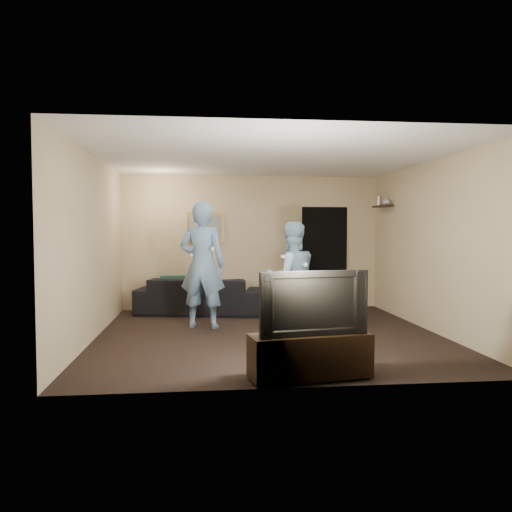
{
  "coord_description": "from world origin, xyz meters",
  "views": [
    {
      "loc": [
        -0.97,
        -7.25,
        1.55
      ],
      "look_at": [
        -0.15,
        0.3,
        1.15
      ],
      "focal_mm": 35.0,
      "sensor_mm": 36.0,
      "label": 1
    }
  ],
  "objects": [
    {
      "name": "wall_shelf",
      "position": [
        2.39,
        1.8,
        1.99
      ],
      "size": [
        0.2,
        0.6,
        0.03
      ],
      "primitive_type": "cube",
      "color": "black",
      "rests_on": "wall_right"
    },
    {
      "name": "wii_player_right",
      "position": [
        0.32,
        -0.08,
        0.83
      ],
      "size": [
        0.91,
        0.76,
        1.66
      ],
      "color": "#84AAC1",
      "rests_on": "ground"
    },
    {
      "name": "shelf_figurine",
      "position": [
        2.39,
        1.99,
        2.09
      ],
      "size": [
        0.06,
        0.06,
        0.18
      ],
      "primitive_type": "cylinder",
      "color": "silver",
      "rests_on": "wall_shelf"
    },
    {
      "name": "wii_player_left",
      "position": [
        -0.97,
        0.64,
        1.0
      ],
      "size": [
        0.82,
        0.65,
        1.99
      ],
      "color": "#6C92BC",
      "rests_on": "ground"
    },
    {
      "name": "shelf_vase",
      "position": [
        2.39,
        1.6,
        2.08
      ],
      "size": [
        0.17,
        0.17,
        0.15
      ],
      "primitive_type": "imported",
      "rotation": [
        0.0,
        0.0,
        0.17
      ],
      "color": "#A9AAAE",
      "rests_on": "wall_shelf"
    },
    {
      "name": "painting_frame",
      "position": [
        -0.9,
        2.48,
        1.6
      ],
      "size": [
        0.72,
        0.05,
        0.57
      ],
      "primitive_type": "cube",
      "color": "olive",
      "rests_on": "wall_back"
    },
    {
      "name": "tv_console",
      "position": [
        0.13,
        -2.24,
        0.25
      ],
      "size": [
        1.31,
        0.6,
        0.45
      ],
      "primitive_type": "cube",
      "rotation": [
        0.0,
        0.0,
        0.16
      ],
      "color": "black",
      "rests_on": "ground"
    },
    {
      "name": "wall_right",
      "position": [
        2.5,
        0.0,
        1.3
      ],
      "size": [
        0.04,
        5.0,
        2.6
      ],
      "primitive_type": "cube",
      "color": "tan",
      "rests_on": "ground"
    },
    {
      "name": "painting_canvas",
      "position": [
        -0.9,
        2.45,
        1.6
      ],
      "size": [
        0.62,
        0.01,
        0.47
      ],
      "primitive_type": "cube",
      "color": "slate",
      "rests_on": "painting_frame"
    },
    {
      "name": "light_switch",
      "position": [
        0.85,
        2.48,
        1.3
      ],
      "size": [
        0.08,
        0.02,
        0.12
      ],
      "primitive_type": "cube",
      "color": "silver",
      "rests_on": "wall_back"
    },
    {
      "name": "television",
      "position": [
        0.13,
        -2.24,
        0.81
      ],
      "size": [
        1.16,
        0.33,
        0.66
      ],
      "primitive_type": "imported",
      "rotation": [
        0.0,
        0.0,
        0.16
      ],
      "color": "black",
      "rests_on": "tv_console"
    },
    {
      "name": "wall_back",
      "position": [
        0.0,
        2.5,
        1.3
      ],
      "size": [
        5.0,
        0.04,
        2.6
      ],
      "primitive_type": "cube",
      "color": "tan",
      "rests_on": "ground"
    },
    {
      "name": "doorway",
      "position": [
        1.45,
        2.47,
        1.0
      ],
      "size": [
        0.9,
        0.06,
        2.0
      ],
      "primitive_type": "cube",
      "color": "black",
      "rests_on": "ground"
    },
    {
      "name": "ceiling",
      "position": [
        0.0,
        0.0,
        2.6
      ],
      "size": [
        5.0,
        5.0,
        0.04
      ],
      "primitive_type": "cube",
      "color": "silver",
      "rests_on": "wall_back"
    },
    {
      "name": "sofa",
      "position": [
        -1.02,
        1.98,
        0.34
      ],
      "size": [
        2.42,
        1.31,
        0.67
      ],
      "primitive_type": "imported",
      "rotation": [
        0.0,
        0.0,
        2.95
      ],
      "color": "black",
      "rests_on": "ground"
    },
    {
      "name": "wall_left",
      "position": [
        -2.5,
        0.0,
        1.3
      ],
      "size": [
        0.04,
        5.0,
        2.6
      ],
      "primitive_type": "cube",
      "color": "tan",
      "rests_on": "ground"
    },
    {
      "name": "ground",
      "position": [
        0.0,
        0.0,
        0.0
      ],
      "size": [
        5.0,
        5.0,
        0.0
      ],
      "primitive_type": "plane",
      "color": "black",
      "rests_on": "ground"
    },
    {
      "name": "throw_pillow",
      "position": [
        -1.51,
        1.98,
        0.48
      ],
      "size": [
        0.47,
        0.15,
        0.47
      ],
      "primitive_type": "cube",
      "rotation": [
        0.0,
        0.0,
        -0.0
      ],
      "color": "#184A3D",
      "rests_on": "sofa"
    },
    {
      "name": "wall_front",
      "position": [
        0.0,
        -2.5,
        1.3
      ],
      "size": [
        5.0,
        0.04,
        2.6
      ],
      "primitive_type": "cube",
      "color": "tan",
      "rests_on": "ground"
    }
  ]
}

